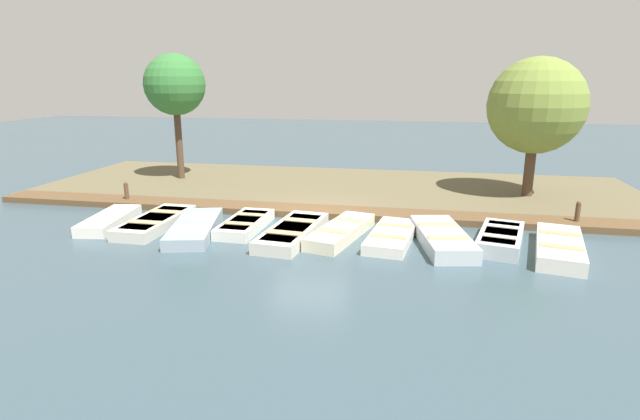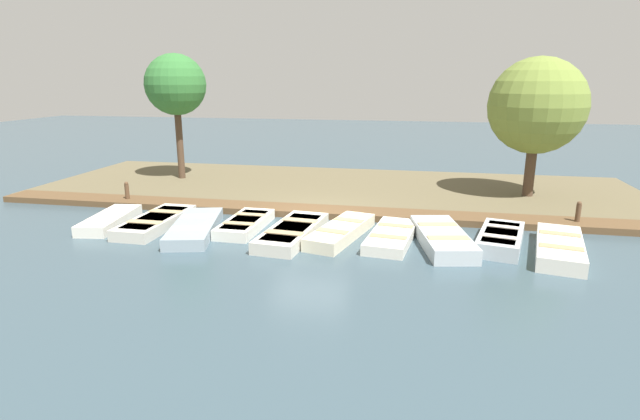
% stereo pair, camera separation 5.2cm
% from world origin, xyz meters
% --- Properties ---
extents(ground_plane, '(80.00, 80.00, 0.00)m').
position_xyz_m(ground_plane, '(0.00, 0.00, 0.00)').
color(ground_plane, '#384C56').
extents(shore_bank, '(8.00, 24.00, 0.21)m').
position_xyz_m(shore_bank, '(-5.00, 0.00, 0.11)').
color(shore_bank, brown).
rests_on(shore_bank, ground_plane).
extents(dock_walkway, '(1.18, 23.86, 0.21)m').
position_xyz_m(dock_walkway, '(-1.15, 0.00, 0.11)').
color(dock_walkway, brown).
rests_on(dock_walkway, ground_plane).
extents(rowboat_0, '(2.86, 1.32, 0.36)m').
position_xyz_m(rowboat_0, '(1.39, -6.19, 0.18)').
color(rowboat_0, silver).
rests_on(rowboat_0, ground_plane).
extents(rowboat_1, '(3.30, 1.21, 0.36)m').
position_xyz_m(rowboat_1, '(1.30, -4.64, 0.18)').
color(rowboat_1, beige).
rests_on(rowboat_1, ground_plane).
extents(rowboat_2, '(3.62, 1.96, 0.37)m').
position_xyz_m(rowboat_2, '(1.64, -3.18, 0.18)').
color(rowboat_2, '#8C9EA8').
rests_on(rowboat_2, ground_plane).
extents(rowboat_3, '(2.73, 1.12, 0.35)m').
position_xyz_m(rowboat_3, '(0.95, -1.84, 0.17)').
color(rowboat_3, silver).
rests_on(rowboat_3, ground_plane).
extents(rowboat_4, '(3.56, 1.54, 0.37)m').
position_xyz_m(rowboat_4, '(1.52, -0.18, 0.18)').
color(rowboat_4, beige).
rests_on(rowboat_4, ground_plane).
extents(rowboat_5, '(3.39, 1.72, 0.39)m').
position_xyz_m(rowboat_5, '(1.21, 1.20, 0.19)').
color(rowboat_5, beige).
rests_on(rowboat_5, ground_plane).
extents(rowboat_6, '(3.08, 1.48, 0.33)m').
position_xyz_m(rowboat_6, '(1.27, 2.68, 0.16)').
color(rowboat_6, silver).
rests_on(rowboat_6, ground_plane).
extents(rowboat_7, '(3.48, 1.83, 0.43)m').
position_xyz_m(rowboat_7, '(1.32, 4.08, 0.22)').
color(rowboat_7, '#B2BCC1').
rests_on(rowboat_7, ground_plane).
extents(rowboat_8, '(2.84, 1.67, 0.44)m').
position_xyz_m(rowboat_8, '(1.11, 5.66, 0.22)').
color(rowboat_8, '#B2BCC1').
rests_on(rowboat_8, ground_plane).
extents(rowboat_9, '(3.39, 1.78, 0.42)m').
position_xyz_m(rowboat_9, '(1.54, 7.09, 0.21)').
color(rowboat_9, silver).
rests_on(rowboat_9, ground_plane).
extents(mooring_post_near, '(0.15, 0.15, 0.86)m').
position_xyz_m(mooring_post_near, '(-1.16, -7.13, 0.43)').
color(mooring_post_near, brown).
rests_on(mooring_post_near, ground_plane).
extents(mooring_post_far, '(0.15, 0.15, 0.86)m').
position_xyz_m(mooring_post_far, '(-1.16, 8.25, 0.43)').
color(mooring_post_far, brown).
rests_on(mooring_post_far, ground_plane).
extents(park_tree_far_left, '(2.58, 2.58, 5.54)m').
position_xyz_m(park_tree_far_left, '(-5.23, -6.96, 4.21)').
color(park_tree_far_left, '#4C3828').
rests_on(park_tree_far_left, ground_plane).
extents(park_tree_left, '(3.48, 3.48, 5.29)m').
position_xyz_m(park_tree_left, '(-4.59, 7.44, 3.53)').
color(park_tree_left, '#4C3828').
rests_on(park_tree_left, ground_plane).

